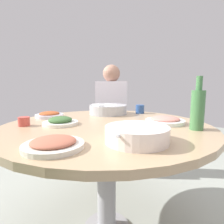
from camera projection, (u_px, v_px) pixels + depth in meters
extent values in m
cylinder|color=#99999E|center=(107.00, 180.00, 1.20)|extent=(0.12, 0.12, 0.68)
cylinder|color=tan|center=(106.00, 127.00, 1.15)|extent=(1.27, 1.27, 0.03)
cylinder|color=#B2B5BA|center=(108.00, 110.00, 1.54)|extent=(0.31, 0.31, 0.08)
ellipsoid|color=white|center=(108.00, 109.00, 1.54)|extent=(0.25, 0.25, 0.08)
cube|color=white|center=(98.00, 105.00, 1.50)|extent=(0.16, 0.12, 0.01)
cylinder|color=white|center=(137.00, 134.00, 0.78)|extent=(0.27, 0.27, 0.07)
cylinder|color=black|center=(137.00, 136.00, 0.78)|extent=(0.24, 0.24, 0.05)
cylinder|color=silver|center=(137.00, 129.00, 0.77)|extent=(0.02, 0.30, 0.01)
cylinder|color=white|center=(60.00, 123.00, 1.13)|extent=(0.21, 0.21, 0.02)
ellipsoid|color=#3A6131|center=(60.00, 120.00, 1.13)|extent=(0.14, 0.14, 0.04)
cylinder|color=white|center=(165.00, 121.00, 1.17)|extent=(0.25, 0.25, 0.02)
ellipsoid|color=tan|center=(165.00, 119.00, 1.17)|extent=(0.18, 0.18, 0.03)
cylinder|color=silver|center=(54.00, 146.00, 0.70)|extent=(0.23, 0.23, 0.02)
ellipsoid|color=#AD5C46|center=(53.00, 141.00, 0.70)|extent=(0.17, 0.17, 0.03)
cylinder|color=silver|center=(49.00, 116.00, 1.39)|extent=(0.21, 0.21, 0.02)
ellipsoid|color=#A74A24|center=(49.00, 114.00, 1.39)|extent=(0.15, 0.15, 0.03)
cylinder|color=#417743|center=(198.00, 110.00, 0.99)|extent=(0.07, 0.07, 0.21)
cylinder|color=#417743|center=(199.00, 83.00, 0.97)|extent=(0.03, 0.03, 0.07)
cylinder|color=#C6453D|center=(24.00, 121.00, 1.09)|extent=(0.07, 0.07, 0.05)
cylinder|color=#2A4D8D|center=(140.00, 109.00, 1.58)|extent=(0.07, 0.07, 0.07)
cylinder|color=brown|center=(111.00, 151.00, 2.15)|extent=(0.37, 0.37, 0.44)
cube|color=#2D333D|center=(111.00, 127.00, 2.11)|extent=(0.46, 0.46, 0.12)
cube|color=silver|center=(111.00, 102.00, 2.06)|extent=(0.39, 0.36, 0.46)
sphere|color=#A67660|center=(111.00, 73.00, 2.02)|extent=(0.19, 0.19, 0.19)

